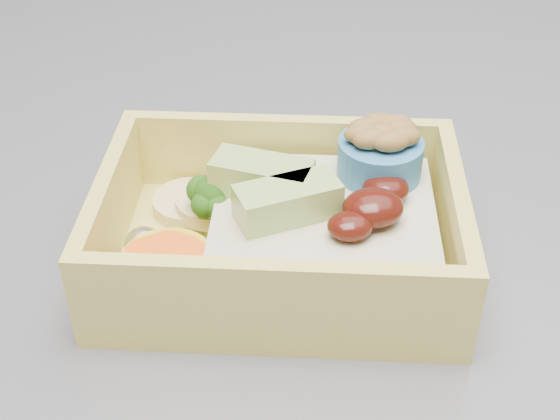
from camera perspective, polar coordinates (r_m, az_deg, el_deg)
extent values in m
cube|color=brown|center=(1.78, -12.05, 12.01)|extent=(3.20, 0.60, 0.90)
cube|color=#37383D|center=(0.44, -19.83, -4.61)|extent=(1.24, 0.84, 0.04)
cube|color=#DECD5C|center=(0.39, 0.00, -3.52)|extent=(0.19, 0.16, 0.01)
cube|color=#DECD5C|center=(0.42, 0.45, 4.24)|extent=(0.17, 0.05, 0.04)
cube|color=#DECD5C|center=(0.33, -0.58, -6.78)|extent=(0.17, 0.05, 0.04)
cube|color=#DECD5C|center=(0.38, 12.58, -1.00)|extent=(0.03, 0.11, 0.04)
cube|color=#DECD5C|center=(0.38, -12.34, -0.16)|extent=(0.03, 0.11, 0.04)
cube|color=tan|center=(0.37, 3.20, -1.63)|extent=(0.12, 0.12, 0.03)
ellipsoid|color=#380D08|center=(0.36, 6.82, 0.17)|extent=(0.03, 0.03, 0.02)
ellipsoid|color=#380D08|center=(0.37, 7.72, 1.51)|extent=(0.03, 0.02, 0.01)
ellipsoid|color=#380D08|center=(0.35, 5.15, -1.17)|extent=(0.02, 0.02, 0.01)
cube|color=#A2C366|center=(0.36, 0.56, 0.66)|extent=(0.05, 0.03, 0.02)
cube|color=#A2C366|center=(0.37, -1.35, 2.44)|extent=(0.05, 0.04, 0.02)
cylinder|color=#68924E|center=(0.39, -4.76, -0.79)|extent=(0.01, 0.01, 0.02)
sphere|color=#265914|center=(0.38, -4.89, 1.25)|extent=(0.02, 0.02, 0.02)
sphere|color=#265914|center=(0.39, -3.68, 1.31)|extent=(0.02, 0.02, 0.02)
sphere|color=#265914|center=(0.39, -5.77, 1.46)|extent=(0.02, 0.02, 0.02)
sphere|color=#265914|center=(0.38, -4.57, 0.30)|extent=(0.01, 0.01, 0.01)
sphere|color=#265914|center=(0.38, -5.55, 0.41)|extent=(0.01, 0.01, 0.01)
sphere|color=#265914|center=(0.39, -4.71, 1.64)|extent=(0.01, 0.01, 0.01)
cylinder|color=gold|center=(0.36, -8.15, -4.51)|extent=(0.04, 0.04, 0.02)
cylinder|color=orange|center=(0.36, -8.23, -2.82)|extent=(0.02, 0.02, 0.00)
cylinder|color=orange|center=(0.35, -9.51, -3.22)|extent=(0.02, 0.02, 0.00)
cylinder|color=orange|center=(0.35, -7.26, -3.19)|extent=(0.02, 0.02, 0.00)
cylinder|color=#D4B67A|center=(0.41, -6.65, 0.48)|extent=(0.04, 0.04, 0.01)
cylinder|color=#D4B67A|center=(0.40, -4.94, 0.49)|extent=(0.04, 0.04, 0.01)
ellipsoid|color=silver|center=(0.41, -2.34, 1.56)|extent=(0.02, 0.02, 0.02)
ellipsoid|color=silver|center=(0.38, -9.92, -2.55)|extent=(0.02, 0.02, 0.02)
cylinder|color=teal|center=(0.39, 7.31, 3.78)|extent=(0.04, 0.04, 0.02)
ellipsoid|color=brown|center=(0.38, 7.48, 5.59)|extent=(0.02, 0.02, 0.01)
ellipsoid|color=brown|center=(0.38, 8.73, 5.83)|extent=(0.02, 0.02, 0.01)
ellipsoid|color=brown|center=(0.38, 6.31, 6.01)|extent=(0.02, 0.02, 0.01)
ellipsoid|color=brown|center=(0.37, 8.12, 4.97)|extent=(0.02, 0.02, 0.01)
ellipsoid|color=brown|center=(0.38, 6.65, 5.18)|extent=(0.02, 0.02, 0.01)
ellipsoid|color=brown|center=(0.38, 8.94, 5.31)|extent=(0.02, 0.02, 0.01)
ellipsoid|color=brown|center=(0.39, 7.13, 6.33)|extent=(0.02, 0.02, 0.01)
ellipsoid|color=brown|center=(0.39, 8.40, 6.20)|extent=(0.02, 0.02, 0.01)
ellipsoid|color=brown|center=(0.38, 6.05, 5.58)|extent=(0.02, 0.02, 0.01)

